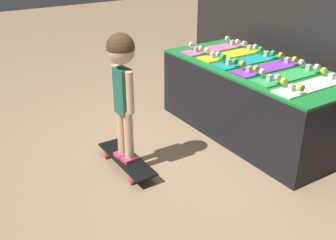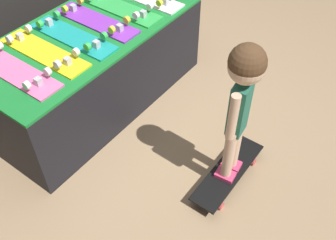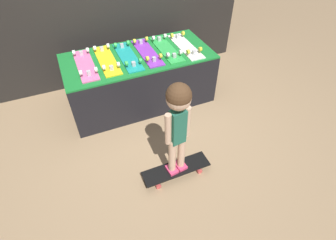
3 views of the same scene
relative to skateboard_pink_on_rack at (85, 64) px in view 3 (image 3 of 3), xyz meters
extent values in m
plane|color=#9E7F5B|center=(0.62, -0.56, -0.69)|extent=(16.00, 16.00, 0.00)
cube|color=black|center=(0.62, -0.02, -0.36)|extent=(1.80, 0.84, 0.65)
cube|color=#19752D|center=(0.62, -0.02, -0.03)|extent=(1.80, 0.84, 0.02)
cube|color=pink|center=(0.00, 0.00, -0.01)|extent=(0.19, 0.72, 0.01)
cube|color=#B7B7BC|center=(0.00, 0.24, 0.02)|extent=(0.04, 0.04, 0.05)
cylinder|color=white|center=(0.08, 0.24, 0.05)|extent=(0.03, 0.05, 0.05)
cylinder|color=white|center=(-0.08, 0.24, 0.05)|extent=(0.03, 0.05, 0.05)
cube|color=#B7B7BC|center=(0.00, -0.24, 0.02)|extent=(0.04, 0.04, 0.05)
cylinder|color=white|center=(0.08, -0.24, 0.05)|extent=(0.03, 0.05, 0.05)
cylinder|color=white|center=(-0.08, -0.24, 0.05)|extent=(0.03, 0.05, 0.05)
cube|color=yellow|center=(0.25, 0.01, -0.01)|extent=(0.19, 0.72, 0.01)
cube|color=#B7B7BC|center=(0.25, 0.24, 0.02)|extent=(0.04, 0.04, 0.05)
cylinder|color=white|center=(0.33, 0.24, 0.05)|extent=(0.03, 0.05, 0.05)
cylinder|color=white|center=(0.17, 0.24, 0.05)|extent=(0.03, 0.05, 0.05)
cube|color=#B7B7BC|center=(0.25, -0.23, 0.02)|extent=(0.04, 0.04, 0.05)
cylinder|color=white|center=(0.33, -0.23, 0.05)|extent=(0.03, 0.05, 0.05)
cylinder|color=white|center=(0.17, -0.23, 0.05)|extent=(0.03, 0.05, 0.05)
cube|color=teal|center=(0.50, -0.01, -0.01)|extent=(0.19, 0.72, 0.01)
cube|color=#B7B7BC|center=(0.50, 0.23, 0.02)|extent=(0.04, 0.04, 0.05)
cylinder|color=green|center=(0.58, 0.23, 0.05)|extent=(0.03, 0.05, 0.05)
cylinder|color=green|center=(0.42, 0.23, 0.05)|extent=(0.03, 0.05, 0.05)
cube|color=#B7B7BC|center=(0.50, -0.25, 0.02)|extent=(0.04, 0.04, 0.05)
cylinder|color=green|center=(0.58, -0.25, 0.05)|extent=(0.03, 0.05, 0.05)
cylinder|color=green|center=(0.42, -0.25, 0.05)|extent=(0.03, 0.05, 0.05)
cube|color=purple|center=(0.75, 0.00, -0.01)|extent=(0.19, 0.72, 0.01)
cube|color=#B7B7BC|center=(0.75, 0.23, 0.02)|extent=(0.04, 0.04, 0.05)
cylinder|color=yellow|center=(0.83, 0.23, 0.05)|extent=(0.03, 0.05, 0.05)
cylinder|color=yellow|center=(0.67, 0.23, 0.05)|extent=(0.03, 0.05, 0.05)
cube|color=#B7B7BC|center=(0.75, -0.24, 0.02)|extent=(0.04, 0.04, 0.05)
cylinder|color=yellow|center=(0.83, -0.24, 0.05)|extent=(0.03, 0.05, 0.05)
cylinder|color=yellow|center=(0.67, -0.24, 0.05)|extent=(0.03, 0.05, 0.05)
cube|color=green|center=(1.00, -0.02, -0.01)|extent=(0.19, 0.72, 0.01)
cube|color=#B7B7BC|center=(1.00, 0.22, 0.02)|extent=(0.04, 0.04, 0.05)
cylinder|color=white|center=(1.08, 0.22, 0.05)|extent=(0.03, 0.05, 0.05)
cylinder|color=white|center=(0.92, 0.22, 0.05)|extent=(0.03, 0.05, 0.05)
cube|color=#B7B7BC|center=(1.00, -0.26, 0.02)|extent=(0.04, 0.04, 0.05)
cylinder|color=white|center=(1.08, -0.26, 0.05)|extent=(0.03, 0.05, 0.05)
cylinder|color=white|center=(0.92, -0.26, 0.05)|extent=(0.03, 0.05, 0.05)
cube|color=white|center=(1.25, -0.05, -0.01)|extent=(0.19, 0.72, 0.01)
cube|color=#B7B7BC|center=(1.25, 0.19, 0.02)|extent=(0.04, 0.04, 0.05)
cylinder|color=yellow|center=(1.33, 0.19, 0.05)|extent=(0.03, 0.05, 0.05)
cylinder|color=yellow|center=(1.17, 0.19, 0.05)|extent=(0.03, 0.05, 0.05)
cube|color=#B7B7BC|center=(1.25, -0.28, 0.02)|extent=(0.04, 0.04, 0.05)
cylinder|color=yellow|center=(1.33, -0.28, 0.05)|extent=(0.03, 0.05, 0.05)
cylinder|color=yellow|center=(1.17, -0.28, 0.05)|extent=(0.03, 0.05, 0.05)
cube|color=black|center=(0.54, -1.33, -0.60)|extent=(0.69, 0.19, 0.01)
cube|color=#B7B7BC|center=(0.77, -1.33, -0.63)|extent=(0.04, 0.04, 0.05)
cylinder|color=#D84C4C|center=(0.77, -1.25, -0.66)|extent=(0.05, 0.03, 0.05)
cylinder|color=#D84C4C|center=(0.77, -1.41, -0.66)|extent=(0.05, 0.03, 0.05)
cube|color=#B7B7BC|center=(0.31, -1.33, -0.63)|extent=(0.04, 0.04, 0.05)
cylinder|color=#D84C4C|center=(0.31, -1.25, -0.66)|extent=(0.05, 0.03, 0.05)
cylinder|color=#D84C4C|center=(0.31, -1.41, -0.66)|extent=(0.05, 0.03, 0.05)
cube|color=#E03D6B|center=(0.59, -1.33, -0.58)|extent=(0.11, 0.14, 0.03)
cylinder|color=#DBB293|center=(0.59, -1.33, -0.36)|extent=(0.07, 0.07, 0.41)
cube|color=#E03D6B|center=(0.49, -1.34, -0.58)|extent=(0.11, 0.14, 0.03)
cylinder|color=#DBB293|center=(0.49, -1.34, -0.36)|extent=(0.07, 0.07, 0.41)
cube|color=#236651|center=(0.54, -1.33, -0.01)|extent=(0.14, 0.11, 0.36)
cylinder|color=#DBB293|center=(0.64, -1.32, 0.01)|extent=(0.06, 0.06, 0.33)
cylinder|color=#DBB293|center=(0.45, -1.34, 0.01)|extent=(0.06, 0.06, 0.33)
sphere|color=#DBB293|center=(0.54, -1.33, 0.30)|extent=(0.20, 0.20, 0.20)
sphere|color=#4C331E|center=(0.54, -1.33, 0.33)|extent=(0.21, 0.21, 0.21)
camera|label=1|loc=(3.04, -2.55, 1.07)|focal=42.00mm
camera|label=2|loc=(-1.02, -1.97, 1.56)|focal=42.00mm
camera|label=3|loc=(-0.17, -2.77, 1.56)|focal=28.00mm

